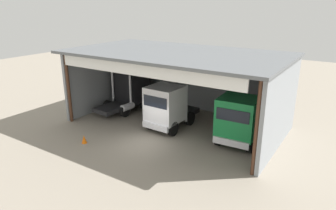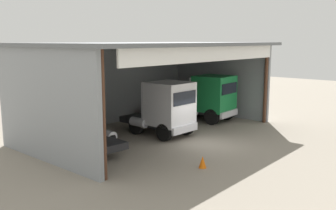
{
  "view_description": "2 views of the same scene",
  "coord_description": "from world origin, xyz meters",
  "px_view_note": "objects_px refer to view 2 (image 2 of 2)",
  "views": [
    {
      "loc": [
        11.54,
        -14.85,
        9.0
      ],
      "look_at": [
        0.0,
        2.94,
        1.92
      ],
      "focal_mm": 32.73,
      "sensor_mm": 36.0,
      "label": 1
    },
    {
      "loc": [
        -16.99,
        -11.63,
        5.81
      ],
      "look_at": [
        0.0,
        2.94,
        1.92
      ],
      "focal_mm": 39.75,
      "sensor_mm": 36.0,
      "label": 2
    }
  ],
  "objects_px": {
    "tool_cart": "(153,114)",
    "truck_white_center_left_bay": "(166,108)",
    "truck_green_left_bay": "(211,97)",
    "traffic_cone": "(203,162)",
    "truck_black_center_bay": "(75,115)",
    "oil_drum": "(87,126)"
  },
  "relations": [
    {
      "from": "truck_black_center_bay",
      "to": "truck_green_left_bay",
      "type": "bearing_deg",
      "value": -4.68
    },
    {
      "from": "truck_black_center_bay",
      "to": "tool_cart",
      "type": "xyz_separation_m",
      "value": [
        7.97,
        1.63,
        -1.37
      ]
    },
    {
      "from": "oil_drum",
      "to": "tool_cart",
      "type": "xyz_separation_m",
      "value": [
        5.44,
        -0.73,
        0.04
      ]
    },
    {
      "from": "truck_green_left_bay",
      "to": "oil_drum",
      "type": "height_order",
      "value": "truck_green_left_bay"
    },
    {
      "from": "truck_green_left_bay",
      "to": "oil_drum",
      "type": "relative_size",
      "value": 4.89
    },
    {
      "from": "oil_drum",
      "to": "tool_cart",
      "type": "height_order",
      "value": "tool_cart"
    },
    {
      "from": "truck_white_center_left_bay",
      "to": "traffic_cone",
      "type": "relative_size",
      "value": 9.03
    },
    {
      "from": "tool_cart",
      "to": "traffic_cone",
      "type": "xyz_separation_m",
      "value": [
        -6.09,
        -8.77,
        -0.22
      ]
    },
    {
      "from": "truck_black_center_bay",
      "to": "oil_drum",
      "type": "bearing_deg",
      "value": 47.29
    },
    {
      "from": "traffic_cone",
      "to": "truck_green_left_bay",
      "type": "bearing_deg",
      "value": 32.04
    },
    {
      "from": "oil_drum",
      "to": "traffic_cone",
      "type": "xyz_separation_m",
      "value": [
        -0.64,
        -9.5,
        -0.18
      ]
    },
    {
      "from": "truck_black_center_bay",
      "to": "traffic_cone",
      "type": "xyz_separation_m",
      "value": [
        1.88,
        -7.14,
        -1.59
      ]
    },
    {
      "from": "tool_cart",
      "to": "truck_white_center_left_bay",
      "type": "bearing_deg",
      "value": -127.28
    },
    {
      "from": "truck_white_center_left_bay",
      "to": "truck_green_left_bay",
      "type": "height_order",
      "value": "truck_white_center_left_bay"
    },
    {
      "from": "truck_black_center_bay",
      "to": "truck_green_left_bay",
      "type": "xyz_separation_m",
      "value": [
        10.62,
        -1.68,
        -0.09
      ]
    },
    {
      "from": "truck_black_center_bay",
      "to": "oil_drum",
      "type": "xyz_separation_m",
      "value": [
        2.53,
        2.36,
        -1.41
      ]
    },
    {
      "from": "truck_green_left_bay",
      "to": "traffic_cone",
      "type": "distance_m",
      "value": 10.41
    },
    {
      "from": "truck_green_left_bay",
      "to": "tool_cart",
      "type": "relative_size",
      "value": 4.52
    },
    {
      "from": "oil_drum",
      "to": "traffic_cone",
      "type": "distance_m",
      "value": 9.52
    },
    {
      "from": "truck_white_center_left_bay",
      "to": "truck_green_left_bay",
      "type": "bearing_deg",
      "value": -174.92
    },
    {
      "from": "truck_white_center_left_bay",
      "to": "truck_green_left_bay",
      "type": "distance_m",
      "value": 5.41
    },
    {
      "from": "tool_cart",
      "to": "traffic_cone",
      "type": "relative_size",
      "value": 1.79
    }
  ]
}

